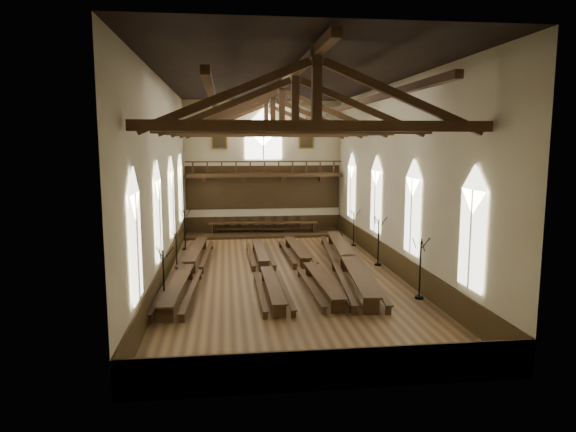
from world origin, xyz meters
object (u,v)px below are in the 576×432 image
dais (263,234)px  candelabrum_left_near (164,288)px  candelabrum_right_mid (378,251)px  refectory_row_a (188,266)px  refectory_row_c (308,264)px  candelabrum_right_near (420,280)px  candelabrum_left_far (185,237)px  refectory_row_b (265,267)px  candelabrum_right_far (354,235)px  high_table (263,224)px  refectory_row_d (348,260)px  candelabrum_left_mid (177,259)px

dais → candelabrum_left_near: size_ratio=4.45×
candelabrum_right_mid → refectory_row_a: bearing=-173.4°
refectory_row_c → candelabrum_right_near: 6.60m
candelabrum_left_far → candelabrum_right_mid: candelabrum_right_mid is taller
candelabrum_left_far → candelabrum_right_near: (11.10, -11.88, 0.02)m
refectory_row_a → candelabrum_right_near: candelabrum_right_near is taller
refectory_row_b → candelabrum_right_far: size_ratio=5.56×
refectory_row_b → candelabrum_left_far: 8.57m
dais → high_table: bearing=90.0°
refectory_row_d → candelabrum_left_far: candelabrum_left_far is taller
refectory_row_b → candelabrum_right_near: candelabrum_right_near is taller
high_table → candelabrum_left_near: candelabrum_left_near is taller
refectory_row_c → candelabrum_right_mid: bearing=15.3°
refectory_row_a → high_table: size_ratio=1.77×
refectory_row_d → refectory_row_b: bearing=-171.7°
candelabrum_right_near → dais: bearing=109.0°
candelabrum_left_near → candelabrum_left_far: 11.59m
refectory_row_d → candelabrum_right_far: size_ratio=6.23×
candelabrum_left_near → candelabrum_right_far: 15.99m
candelabrum_left_near → candelabrum_left_far: bearing=90.0°
refectory_row_d → candelabrum_right_mid: 2.16m
refectory_row_c → candelabrum_right_near: size_ratio=5.05×
candelabrum_left_mid → refectory_row_b: bearing=-16.5°
refectory_row_c → candelabrum_right_far: (4.18, 6.71, 0.24)m
candelabrum_left_near → candelabrum_left_mid: candelabrum_left_near is taller
refectory_row_b → candelabrum_right_near: size_ratio=4.95×
candelabrum_left_near → candelabrum_left_mid: size_ratio=1.10×
candelabrum_left_mid → candelabrum_right_far: (11.10, 5.76, 0.04)m
refectory_row_a → candelabrum_left_mid: size_ratio=6.18×
high_table → candelabrum_right_far: bearing=-39.7°
candelabrum_left_near → candelabrum_right_near: (11.10, -0.30, 0.06)m
dais → candelabrum_right_mid: (5.71, -10.30, 0.75)m
refectory_row_d → candelabrum_left_far: bearing=144.4°
candelabrum_right_far → refectory_row_c: bearing=-121.9°
candelabrum_left_mid → high_table: bearing=62.8°
dais → candelabrum_right_far: candelabrum_right_far is taller
dais → candelabrum_right_mid: size_ratio=4.06×
candelabrum_right_near → candelabrum_right_mid: (0.00, 6.24, 0.02)m
refectory_row_a → candelabrum_left_near: candelabrum_left_near is taller
candelabrum_left_near → candelabrum_left_far: (-0.00, 11.59, 0.04)m
refectory_row_b → candelabrum_right_far: bearing=47.8°
refectory_row_d → candelabrum_right_mid: size_ratio=5.43×
candelabrum_right_near → candelabrum_right_mid: 6.24m
refectory_row_b → dais: refectory_row_b is taller
candelabrum_right_near → candelabrum_left_mid: bearing=151.4°
dais → high_table: size_ratio=1.40×
dais → candelabrum_left_mid: bearing=-117.2°
candelabrum_left_mid → candelabrum_right_mid: size_ratio=0.83×
refectory_row_d → candelabrum_right_far: (1.94, 6.47, 0.14)m
refectory_row_d → high_table: size_ratio=1.87×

